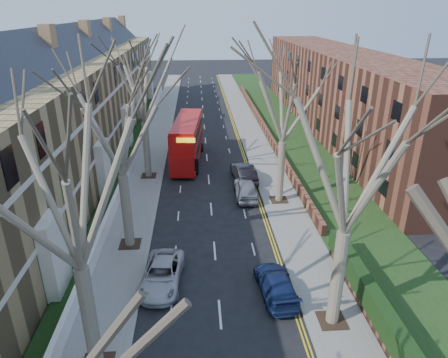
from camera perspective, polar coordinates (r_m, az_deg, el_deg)
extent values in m
cube|color=slate|center=(49.10, -9.71, 5.37)|extent=(3.00, 102.00, 0.12)
cube|color=slate|center=(49.32, 4.35, 5.72)|extent=(3.00, 102.00, 0.12)
cube|color=olive|center=(41.81, -21.95, 7.92)|extent=(9.00, 78.00, 10.00)
cube|color=#2C2D36|center=(40.81, -23.25, 16.03)|extent=(4.67, 78.00, 4.67)
cube|color=silver|center=(41.05, -15.70, 6.30)|extent=(0.12, 78.00, 0.35)
cube|color=silver|center=(40.22, -16.25, 11.06)|extent=(0.12, 78.00, 0.35)
cube|color=brown|center=(54.68, 16.20, 11.97)|extent=(8.00, 54.00, 10.00)
cube|color=brown|center=(53.22, 5.60, 7.57)|extent=(0.35, 54.00, 0.90)
cube|color=white|center=(41.64, -12.99, 2.62)|extent=(0.30, 78.00, 1.00)
cube|color=#1A3312|center=(50.12, 9.48, 5.86)|extent=(6.00, 102.00, 0.06)
cylinder|color=#726651|center=(18.81, -18.63, -18.50)|extent=(0.64, 0.64, 5.25)
cylinder|color=#726651|center=(26.95, -13.73, -4.47)|extent=(0.64, 0.64, 5.07)
cube|color=#2D2116|center=(28.19, -13.25, -9.01)|extent=(1.40, 1.40, 0.05)
cylinder|color=#726651|center=(37.85, -10.99, 4.12)|extent=(0.60, 0.60, 5.25)
cube|color=#2D2116|center=(38.77, -10.70, 0.48)|extent=(1.40, 1.40, 0.05)
cylinder|color=#726651|center=(20.80, 15.90, -13.54)|extent=(0.64, 0.64, 5.25)
cube|color=#2D2116|center=(22.43, 15.13, -18.91)|extent=(1.40, 1.40, 0.05)
cylinder|color=#726651|center=(32.64, 8.08, 1.02)|extent=(0.60, 0.60, 5.07)
cube|color=#2D2116|center=(33.67, 7.84, -2.96)|extent=(1.40, 1.40, 0.05)
cube|color=#A90D0C|center=(41.65, -5.20, 4.28)|extent=(3.32, 10.65, 2.10)
cube|color=#A90D0C|center=(41.04, -5.30, 6.92)|extent=(3.27, 10.13, 1.90)
cube|color=black|center=(41.51, -5.22, 4.84)|extent=(3.26, 9.81, 0.86)
cube|color=black|center=(41.01, -5.31, 7.05)|extent=(3.24, 9.61, 0.86)
imported|color=#AEADB3|center=(24.06, -8.86, -13.32)|extent=(2.67, 5.01, 1.34)
imported|color=navy|center=(23.30, 7.43, -14.68)|extent=(2.18, 4.61, 1.30)
imported|color=gray|center=(33.89, 3.14, -1.34)|extent=(1.91, 4.68, 1.59)
imported|color=black|center=(37.10, 2.85, 0.92)|extent=(2.24, 4.98, 1.59)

